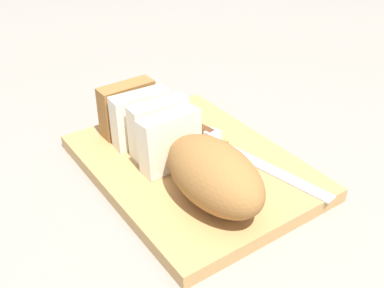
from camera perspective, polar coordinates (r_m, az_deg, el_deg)
name	(u,v)px	position (r m, az deg, el deg)	size (l,w,h in m)	color
ground_plane	(192,172)	(0.70, 0.00, -3.50)	(3.00, 3.00, 0.00)	gray
cutting_board	(192,166)	(0.70, 0.00, -2.81)	(0.36, 0.27, 0.02)	tan
bread_loaf	(183,151)	(0.64, -1.07, -0.85)	(0.33, 0.10, 0.09)	#996633
bread_knife	(219,141)	(0.73, 3.39, 0.42)	(0.27, 0.07, 0.02)	silver
crumb_near_knife	(165,135)	(0.75, -3.39, 1.14)	(0.01, 0.01, 0.01)	tan
crumb_near_loaf	(178,150)	(0.71, -1.77, -0.80)	(0.00, 0.00, 0.00)	tan
crumb_stray_left	(181,150)	(0.71, -1.35, -0.71)	(0.01, 0.01, 0.01)	tan
crumb_stray_right	(227,141)	(0.73, 4.37, 0.39)	(0.01, 0.01, 0.01)	tan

